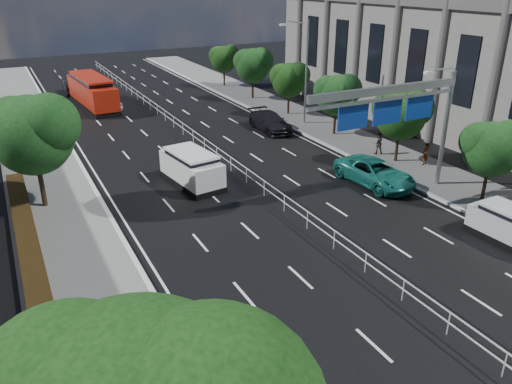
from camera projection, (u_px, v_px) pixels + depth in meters
ground at (430, 322)px, 19.31m from camera, size 160.00×160.00×0.00m
median_fence at (208, 147)px, 37.40m from camera, size 0.05×85.00×1.02m
hedge_near at (48, 345)px, 17.61m from camera, size 1.00×36.00×0.44m
toilet_sign at (147, 353)px, 13.50m from camera, size 1.62×0.18×4.34m
overhead_gantry at (400, 105)px, 28.10m from camera, size 10.24×0.38×7.45m
streetlight_far at (304, 66)px, 42.82m from camera, size 2.78×2.40×9.00m
civic_hall at (453, 49)px, 44.73m from camera, size 14.40×36.00×14.35m
near_tree_back at (33, 131)px, 27.04m from camera, size 4.84×4.51×6.69m
far_tree_c at (493, 146)px, 28.37m from camera, size 3.52×3.28×4.94m
far_tree_d at (402, 112)px, 34.37m from camera, size 3.85×3.59×5.34m
far_tree_e at (337, 93)px, 40.52m from camera, size 3.63×3.38×5.13m
far_tree_f at (290, 78)px, 46.65m from camera, size 3.52×3.28×5.02m
far_tree_g at (253, 64)px, 52.64m from camera, size 3.96×3.69×5.45m
far_tree_h at (224, 57)px, 58.88m from camera, size 3.41×3.18×4.91m
white_minivan at (192, 168)px, 31.71m from camera, size 2.81×5.27×2.18m
red_bus at (92, 91)px, 50.38m from camera, size 3.27×10.63×3.13m
near_car_silver at (109, 101)px, 49.85m from camera, size 1.86×4.56×1.55m
near_car_dark at (72, 87)px, 56.26m from camera, size 1.85×4.98×1.63m
silver_minivan at (511, 226)px, 24.88m from camera, size 1.91×4.23×1.73m
parked_car_teal at (375, 173)px, 31.79m from camera, size 3.02×5.84×1.58m
parked_car_dark at (270, 122)px, 42.95m from camera, size 2.29×5.34×1.53m
pedestrian_a at (425, 154)px, 34.71m from camera, size 0.64×0.52×1.53m
pedestrian_b at (378, 143)px, 36.85m from camera, size 0.98×0.88×1.65m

